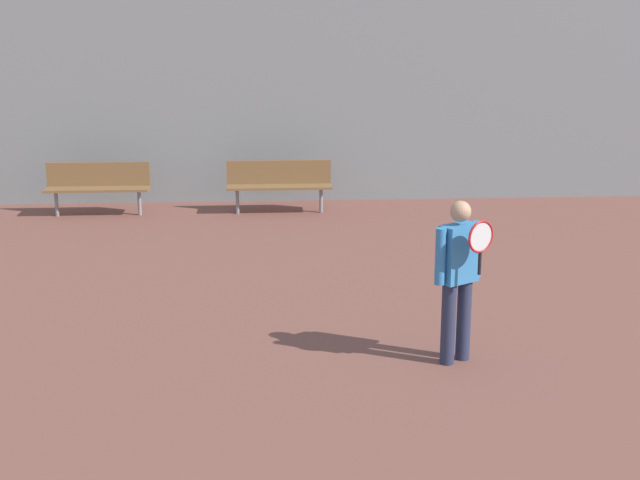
# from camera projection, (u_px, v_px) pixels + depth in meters

# --- Properties ---
(tennis_player) EXTENTS (0.54, 0.51, 1.61)m
(tennis_player) POSITION_uv_depth(u_px,v_px,m) (459.00, 272.00, 8.53)
(tennis_player) COLOR #282D47
(tennis_player) RESTS_ON ground_plane
(bench_courtside_near) EXTENTS (1.76, 0.40, 0.87)m
(bench_courtside_near) POSITION_uv_depth(u_px,v_px,m) (279.00, 181.00, 14.98)
(bench_courtside_near) COLOR brown
(bench_courtside_near) RESTS_ON ground_plane
(bench_courtside_far) EXTENTS (1.70, 0.40, 0.87)m
(bench_courtside_far) POSITION_uv_depth(u_px,v_px,m) (98.00, 183.00, 14.79)
(bench_courtside_far) COLOR brown
(bench_courtside_far) RESTS_ON ground_plane
(back_fence) EXTENTS (34.86, 0.06, 3.52)m
(back_fence) POSITION_uv_depth(u_px,v_px,m) (225.00, 102.00, 15.49)
(back_fence) COLOR gray
(back_fence) RESTS_ON ground_plane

